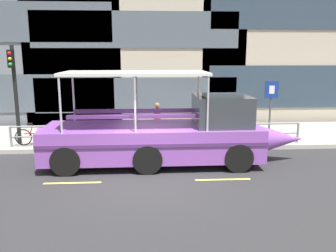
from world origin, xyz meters
The scene contains 11 objects.
ground_plane centered at (0.00, 0.00, 0.00)m, with size 120.00×120.00×0.00m, color #2B2B2D.
sidewalk centered at (0.00, 5.60, 0.09)m, with size 32.00×4.80×0.18m, color #99968E.
curb_edge centered at (0.00, 3.11, 0.09)m, with size 32.00×0.18×0.18m, color #B2ADA3.
lane_centreline centered at (0.00, -0.43, 0.00)m, with size 25.80×0.12×0.01m.
curb_guardrail centered at (0.44, 3.45, 0.78)m, with size 12.29×0.09×0.89m.
traffic_light_pole centered at (-5.53, 3.99, 2.70)m, with size 0.24×0.46×4.16m.
parking_sign centered at (5.52, 4.17, 1.97)m, with size 0.60×0.12×2.63m.
leaned_bicycle centered at (-4.73, 3.71, 0.56)m, with size 1.74×0.46×0.96m.
duck_tour_boat centered at (0.74, 1.41, 1.09)m, with size 9.70×2.52×3.37m.
pedestrian_near_bow centered at (4.00, 4.83, 1.21)m, with size 0.42×0.33×1.70m.
pedestrian_mid_left centered at (0.44, 4.31, 1.20)m, with size 0.31×0.45×1.69m.
Camera 1 is at (-0.06, -11.02, 3.98)m, focal length 37.42 mm.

